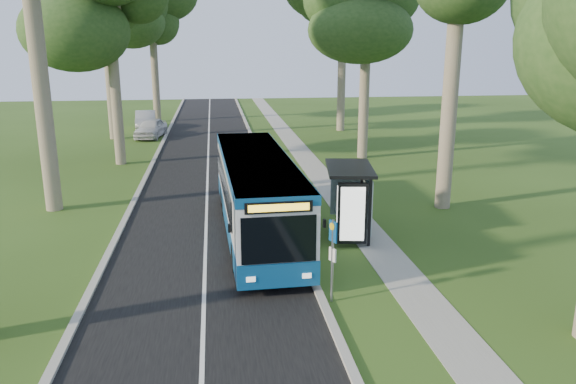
% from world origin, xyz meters
% --- Properties ---
extents(ground, '(120.00, 120.00, 0.00)m').
position_xyz_m(ground, '(0.00, 0.00, 0.00)').
color(ground, '#2E4916').
rests_on(ground, ground).
extents(road, '(7.00, 100.00, 0.02)m').
position_xyz_m(road, '(-3.50, 10.00, 0.01)').
color(road, black).
rests_on(road, ground).
extents(kerb_east, '(0.25, 100.00, 0.12)m').
position_xyz_m(kerb_east, '(0.00, 10.00, 0.06)').
color(kerb_east, '#9E9B93').
rests_on(kerb_east, ground).
extents(kerb_west, '(0.25, 100.00, 0.12)m').
position_xyz_m(kerb_west, '(-7.00, 10.00, 0.06)').
color(kerb_west, '#9E9B93').
rests_on(kerb_west, ground).
extents(centre_line, '(0.12, 100.00, 0.00)m').
position_xyz_m(centre_line, '(-3.50, 10.00, 0.02)').
color(centre_line, white).
rests_on(centre_line, road).
extents(footpath, '(1.50, 100.00, 0.02)m').
position_xyz_m(footpath, '(3.00, 10.00, 0.01)').
color(footpath, gray).
rests_on(footpath, ground).
extents(bus, '(2.91, 12.12, 3.19)m').
position_xyz_m(bus, '(-1.44, 3.29, 1.65)').
color(bus, white).
rests_on(bus, ground).
extents(bus_stop_sign, '(0.18, 0.35, 2.56)m').
position_xyz_m(bus_stop_sign, '(0.30, -3.06, 1.60)').
color(bus_stop_sign, gray).
rests_on(bus_stop_sign, ground).
extents(bus_shelter, '(2.22, 3.48, 2.80)m').
position_xyz_m(bus_shelter, '(2.35, 2.36, 1.98)').
color(bus_shelter, black).
rests_on(bus_shelter, ground).
extents(litter_bin, '(0.50, 0.50, 0.87)m').
position_xyz_m(litter_bin, '(0.55, 6.24, 0.44)').
color(litter_bin, black).
rests_on(litter_bin, ground).
extents(car_white, '(2.62, 4.82, 1.56)m').
position_xyz_m(car_white, '(-8.12, 28.17, 0.78)').
color(car_white, silver).
rests_on(car_white, ground).
extents(car_silver, '(2.16, 5.04, 1.61)m').
position_xyz_m(car_silver, '(-9.04, 32.76, 0.81)').
color(car_silver, '#A4A6AB').
rests_on(car_silver, ground).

